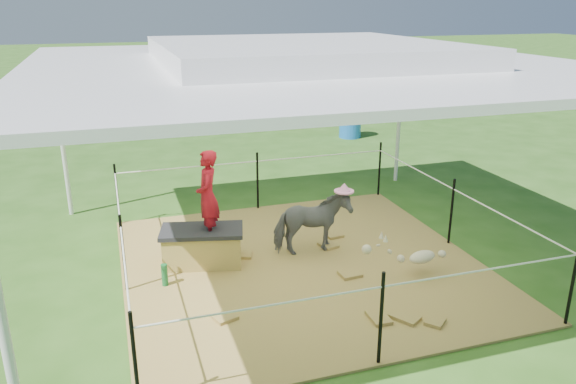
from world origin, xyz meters
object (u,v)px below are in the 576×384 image
object	(u,v)px
straw_bale	(203,248)
woman	(207,189)
distant_person	(269,111)
green_bottle	(165,275)
foal	(422,255)
picnic_table_far	(343,101)
picnic_table_near	(272,112)
trash_barrel	(350,121)
pony	(312,224)

from	to	relation	value
straw_bale	woman	xyz separation A→B (m)	(0.10, 0.00, 0.82)
straw_bale	woman	world-z (taller)	woman
woman	distant_person	bearing A→B (deg)	171.83
green_bottle	foal	bearing A→B (deg)	-12.71
straw_bale	picnic_table_far	world-z (taller)	picnic_table_far
picnic_table_near	picnic_table_far	size ratio (longest dim) A/B	0.97
straw_bale	trash_barrel	xyz separation A→B (m)	(4.89, 6.26, 0.18)
trash_barrel	picnic_table_near	size ratio (longest dim) A/B	0.47
pony	woman	bearing A→B (deg)	83.76
green_bottle	straw_bale	bearing A→B (deg)	39.29
straw_bale	foal	world-z (taller)	foal
straw_bale	trash_barrel	world-z (taller)	trash_barrel
green_bottle	picnic_table_near	size ratio (longest dim) A/B	0.15
foal	picnic_table_far	bearing A→B (deg)	59.59
straw_bale	distant_person	xyz separation A→B (m)	(3.13, 7.72, 0.27)
woman	distant_person	world-z (taller)	woman
picnic_table_near	pony	bearing A→B (deg)	-96.61
picnic_table_far	distant_person	size ratio (longest dim) A/B	1.82
trash_barrel	distant_person	world-z (taller)	distant_person
woman	trash_barrel	size ratio (longest dim) A/B	1.40
trash_barrel	distant_person	xyz separation A→B (m)	(-1.76, 1.46, 0.09)
trash_barrel	distant_person	bearing A→B (deg)	140.33
straw_bale	foal	distance (m)	2.85
straw_bale	picnic_table_far	bearing A→B (deg)	57.20
picnic_table_near	distant_person	world-z (taller)	distant_person
foal	green_bottle	bearing A→B (deg)	154.77
distant_person	picnic_table_near	bearing A→B (deg)	-116.04
pony	trash_barrel	size ratio (longest dim) A/B	1.20
pony	trash_barrel	xyz separation A→B (m)	(3.40, 6.38, -0.04)
woman	distant_person	distance (m)	8.31
woman	picnic_table_far	distance (m)	10.98
green_bottle	pony	size ratio (longest dim) A/B	0.27
woman	green_bottle	xyz separation A→B (m)	(-0.65, -0.45, -0.91)
woman	green_bottle	size ratio (longest dim) A/B	4.32
foal	trash_barrel	world-z (taller)	trash_barrel
trash_barrel	picnic_table_far	world-z (taller)	trash_barrel
pony	foal	xyz separation A→B (m)	(1.11, -1.04, -0.16)
foal	straw_bale	bearing A→B (deg)	143.43
pony	foal	size ratio (longest dim) A/B	1.06
distant_person	trash_barrel	bearing A→B (deg)	137.96
woman	trash_barrel	xyz separation A→B (m)	(4.79, 6.26, -0.65)
picnic_table_far	distant_person	distance (m)	3.23
distant_person	pony	bearing A→B (deg)	75.83
pony	trash_barrel	distance (m)	7.23
pony	picnic_table_near	xyz separation A→B (m)	(1.88, 8.40, -0.08)
pony	picnic_table_far	world-z (taller)	pony
straw_bale	pony	xyz separation A→B (m)	(1.49, -0.12, 0.21)
trash_barrel	woman	bearing A→B (deg)	-127.46
straw_bale	picnic_table_near	size ratio (longest dim) A/B	0.54
green_bottle	distant_person	world-z (taller)	distant_person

